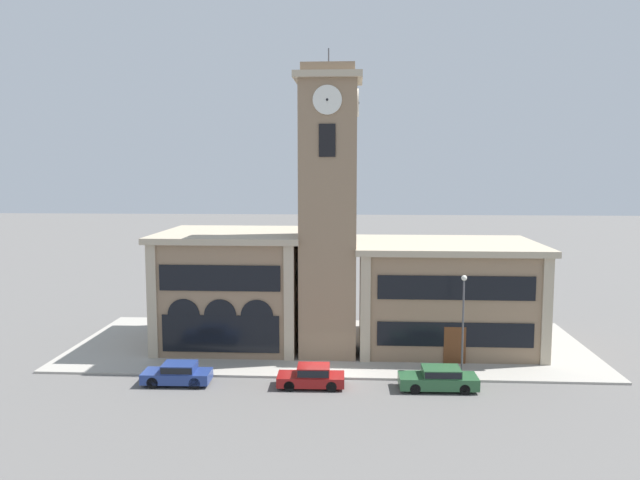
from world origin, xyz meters
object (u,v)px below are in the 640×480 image
(parked_car_mid, at_px, (312,376))
(parked_car_near, at_px, (178,373))
(parked_car_far, at_px, (439,378))
(street_lamp, at_px, (463,312))

(parked_car_mid, bearing_deg, parked_car_near, -1.32)
(parked_car_near, bearing_deg, parked_car_far, 178.68)
(parked_car_near, relative_size, parked_car_far, 0.89)
(parked_car_mid, relative_size, street_lamp, 0.63)
(parked_car_near, xyz_separation_m, parked_car_far, (16.28, 0.00, 0.01))
(parked_car_near, distance_m, parked_car_mid, 8.46)
(parked_car_far, relative_size, street_lamp, 0.72)
(parked_car_near, relative_size, parked_car_mid, 1.02)
(parked_car_mid, height_order, street_lamp, street_lamp)
(parked_car_near, distance_m, street_lamp, 18.43)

